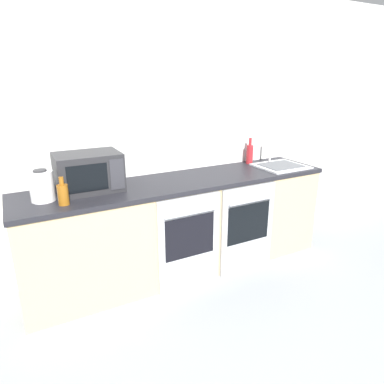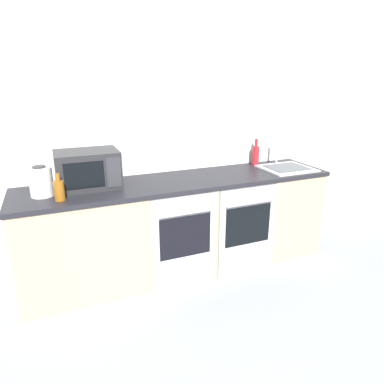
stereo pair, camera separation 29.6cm
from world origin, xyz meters
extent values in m
cube|color=silver|center=(0.00, 2.41, 1.30)|extent=(10.00, 0.06, 2.60)
cube|color=tan|center=(0.00, 2.07, 0.43)|extent=(2.86, 0.62, 0.86)
cube|color=black|center=(0.00, 2.07, 0.88)|extent=(2.88, 0.64, 0.04)
cube|color=#B7BABF|center=(-0.10, 1.75, 0.43)|extent=(0.58, 0.03, 0.85)
cube|color=black|center=(-0.10, 1.73, 0.49)|extent=(0.46, 0.01, 0.37)
cylinder|color=#B7BABF|center=(-0.10, 1.71, 0.72)|extent=(0.47, 0.02, 0.02)
cube|color=#A8AAAF|center=(0.52, 1.75, 0.43)|extent=(0.58, 0.03, 0.85)
cube|color=black|center=(0.52, 1.73, 0.49)|extent=(0.46, 0.01, 0.37)
cylinder|color=#A8AAAF|center=(0.52, 1.71, 0.72)|extent=(0.47, 0.02, 0.02)
cube|color=#232326|center=(-0.80, 2.17, 1.05)|extent=(0.51, 0.37, 0.31)
cube|color=black|center=(-0.84, 1.98, 1.05)|extent=(0.31, 0.01, 0.21)
cube|color=#2D2D33|center=(-0.62, 1.98, 1.05)|extent=(0.11, 0.01, 0.25)
cylinder|color=maroon|center=(0.92, 2.28, 1.00)|extent=(0.07, 0.07, 0.20)
cylinder|color=maroon|center=(0.92, 2.28, 1.14)|extent=(0.03, 0.03, 0.08)
cylinder|color=#8C5114|center=(-1.04, 1.90, 0.97)|extent=(0.08, 0.08, 0.15)
cylinder|color=#8C5114|center=(-1.04, 1.90, 1.08)|extent=(0.03, 0.03, 0.06)
cylinder|color=white|center=(-1.16, 2.07, 1.01)|extent=(0.18, 0.18, 0.23)
cylinder|color=#262628|center=(-1.16, 2.07, 1.13)|extent=(0.10, 0.10, 0.01)
cube|color=#B7BABF|center=(1.12, 2.01, 0.91)|extent=(0.48, 0.44, 0.01)
cube|color=#4C4F54|center=(1.12, 2.01, 0.92)|extent=(0.39, 0.32, 0.01)
cylinder|color=#B7BABF|center=(1.12, 2.19, 1.06)|extent=(0.02, 0.02, 0.29)
camera|label=1|loc=(-1.32, -0.60, 1.78)|focal=32.00mm
camera|label=2|loc=(-1.05, -0.72, 1.78)|focal=32.00mm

